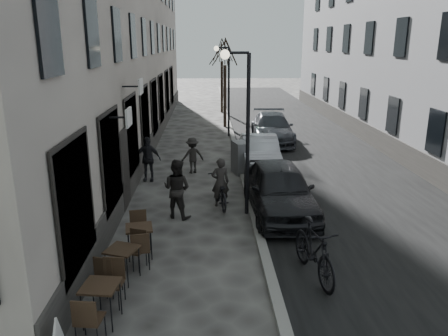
{
  "coord_description": "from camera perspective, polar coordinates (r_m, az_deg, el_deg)",
  "views": [
    {
      "loc": [
        -1.22,
        -7.03,
        5.3
      ],
      "look_at": [
        -0.76,
        5.05,
        1.8
      ],
      "focal_mm": 35.0,
      "sensor_mm": 36.0,
      "label": 1
    }
  ],
  "objects": [
    {
      "name": "road",
      "position": [
        24.17,
        10.01,
        3.24
      ],
      "size": [
        7.3,
        60.0,
        0.0
      ],
      "primitive_type": "cube",
      "color": "black",
      "rests_on": "ground"
    },
    {
      "name": "tree_near",
      "position": [
        28.06,
        0.13,
        14.85
      ],
      "size": [
        2.4,
        2.4,
        5.7
      ],
      "color": "black",
      "rests_on": "ground"
    },
    {
      "name": "streetlamp_far",
      "position": [
        25.14,
        0.24,
        11.27
      ],
      "size": [
        0.9,
        0.28,
        5.09
      ],
      "color": "black",
      "rests_on": "ground"
    },
    {
      "name": "pedestrian_far",
      "position": [
        17.36,
        -9.97,
        1.19
      ],
      "size": [
        1.07,
        0.51,
        1.78
      ],
      "primitive_type": "imported",
      "rotation": [
        0.0,
        0.0,
        -0.08
      ],
      "color": "black",
      "rests_on": "ground"
    },
    {
      "name": "bistro_set_c",
      "position": [
        11.44,
        -10.97,
        -9.01
      ],
      "size": [
        0.77,
        1.67,
        0.96
      ],
      "rotation": [
        0.0,
        0.0,
        0.18
      ],
      "color": "#2F2215",
      "rests_on": "ground"
    },
    {
      "name": "bistro_set_b",
      "position": [
        10.45,
        -13.1,
        -11.74
      ],
      "size": [
        0.96,
        1.65,
        0.94
      ],
      "rotation": [
        0.0,
        0.0,
        -0.35
      ],
      "color": "#2F2215",
      "rests_on": "ground"
    },
    {
      "name": "bistro_set_a",
      "position": [
        9.13,
        -15.71,
        -16.21
      ],
      "size": [
        0.75,
        1.7,
        0.98
      ],
      "rotation": [
        0.0,
        0.0,
        -0.12
      ],
      "color": "#2F2215",
      "rests_on": "ground"
    },
    {
      "name": "pedestrian_mid",
      "position": [
        18.22,
        -4.14,
        1.65
      ],
      "size": [
        1.1,
        0.86,
        1.5
      ],
      "primitive_type": "imported",
      "rotation": [
        0.0,
        0.0,
        3.49
      ],
      "color": "black",
      "rests_on": "ground"
    },
    {
      "name": "bicycle",
      "position": [
        14.57,
        -0.49,
        -3.07
      ],
      "size": [
        0.92,
        1.99,
        1.01
      ],
      "primitive_type": "imported",
      "rotation": [
        0.0,
        0.0,
        3.28
      ],
      "color": "black",
      "rests_on": "ground"
    },
    {
      "name": "kerb",
      "position": [
        23.66,
        1.33,
        3.35
      ],
      "size": [
        0.25,
        60.0,
        0.12
      ],
      "primitive_type": "cube",
      "color": "gray",
      "rests_on": "ground"
    },
    {
      "name": "car_mid",
      "position": [
        18.81,
        4.68,
        1.98
      ],
      "size": [
        1.58,
        4.35,
        1.43
      ],
      "primitive_type": "imported",
      "rotation": [
        0.0,
        0.0,
        -0.02
      ],
      "color": "#9EA0A6",
      "rests_on": "ground"
    },
    {
      "name": "car_near",
      "position": [
        13.98,
        7.23,
        -2.69
      ],
      "size": [
        2.11,
        4.86,
        1.63
      ],
      "primitive_type": "imported",
      "rotation": [
        0.0,
        0.0,
        0.04
      ],
      "color": "black",
      "rests_on": "ground"
    },
    {
      "name": "cyclist_rider",
      "position": [
        14.47,
        -0.49,
        -1.87
      ],
      "size": [
        0.65,
        0.47,
        1.65
      ],
      "primitive_type": "imported",
      "rotation": [
        0.0,
        0.0,
        3.28
      ],
      "color": "#2B2725",
      "rests_on": "ground"
    },
    {
      "name": "streetlamp_near",
      "position": [
        13.25,
        2.42,
        6.84
      ],
      "size": [
        0.9,
        0.28,
        5.09
      ],
      "color": "black",
      "rests_on": "ground"
    },
    {
      "name": "ground",
      "position": [
        8.89,
        6.59,
        -20.58
      ],
      "size": [
        120.0,
        120.0,
        0.0
      ],
      "primitive_type": "plane",
      "color": "#34312F",
      "rests_on": "ground"
    },
    {
      "name": "tree_far",
      "position": [
        34.06,
        -0.29,
        15.08
      ],
      "size": [
        2.4,
        2.4,
        5.7
      ],
      "color": "black",
      "rests_on": "ground"
    },
    {
      "name": "moped",
      "position": [
        10.43,
        11.69,
        -10.53
      ],
      "size": [
        1.01,
        2.32,
        1.35
      ],
      "primitive_type": "imported",
      "rotation": [
        0.0,
        0.0,
        0.17
      ],
      "color": "black",
      "rests_on": "ground"
    },
    {
      "name": "pedestrian_near",
      "position": [
        13.58,
        -6.18,
        -2.7
      ],
      "size": [
        1.13,
        1.03,
        1.87
      ],
      "primitive_type": "imported",
      "rotation": [
        0.0,
        0.0,
        2.69
      ],
      "color": "black",
      "rests_on": "ground"
    },
    {
      "name": "car_far",
      "position": [
        24.1,
        6.3,
        5.21
      ],
      "size": [
        2.44,
        5.39,
        1.53
      ],
      "primitive_type": "imported",
      "rotation": [
        0.0,
        0.0,
        -0.06
      ],
      "color": "#33363C",
      "rests_on": "ground"
    },
    {
      "name": "utility_cabinet",
      "position": [
        18.12,
        2.09,
        1.34
      ],
      "size": [
        0.72,
        1.0,
        1.35
      ],
      "primitive_type": "cube",
      "rotation": [
        0.0,
        0.0,
        0.27
      ],
      "color": "slate",
      "rests_on": "ground"
    }
  ]
}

